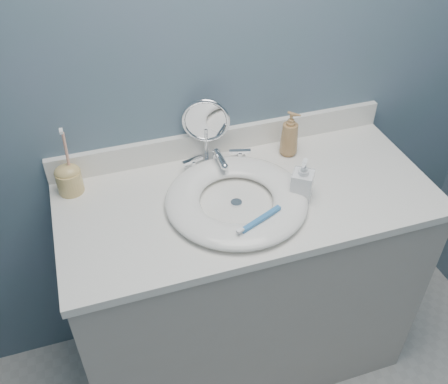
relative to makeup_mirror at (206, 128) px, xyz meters
name	(u,v)px	position (x,y,z in m)	size (l,w,h in m)	color
back_wall	(222,67)	(0.07, 0.05, 0.19)	(2.20, 0.02, 2.40)	slate
vanity_cabinet	(244,285)	(0.07, -0.23, -0.59)	(1.20, 0.55, 0.85)	#ABA49C
countertop	(248,198)	(0.07, -0.23, -0.15)	(1.22, 0.57, 0.03)	white
backsplash	(223,140)	(0.07, 0.04, -0.09)	(1.22, 0.02, 0.09)	white
basin	(236,199)	(0.02, -0.26, -0.11)	(0.45, 0.45, 0.04)	white
drain	(236,203)	(0.02, -0.26, -0.13)	(0.04, 0.04, 0.01)	silver
faucet	(218,162)	(0.02, -0.06, -0.10)	(0.25, 0.13, 0.07)	silver
makeup_mirror	(206,128)	(0.00, 0.00, 0.00)	(0.16, 0.09, 0.24)	silver
soap_bottle_amber	(290,134)	(0.29, -0.05, -0.05)	(0.06, 0.07, 0.17)	#A37949
soap_bottle_clear	(303,179)	(0.23, -0.29, -0.06)	(0.07, 0.07, 0.14)	white
toothbrush_holder	(69,178)	(-0.47, -0.03, -0.08)	(0.08, 0.08, 0.24)	tan
toothbrush_lying	(259,220)	(0.05, -0.39, -0.09)	(0.16, 0.08, 0.02)	#3377B6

